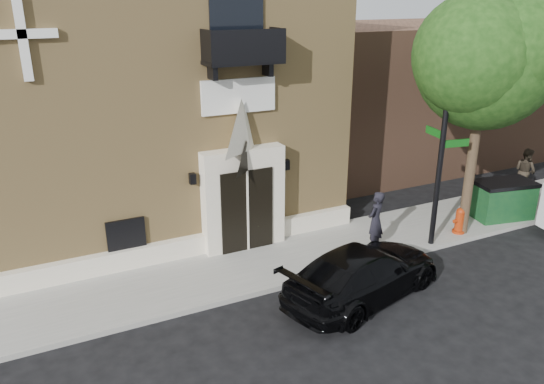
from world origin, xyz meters
The scene contains 12 objects.
ground centered at (0.00, 0.00, 0.00)m, with size 120.00×120.00×0.00m, color black.
sidewalk centered at (1.00, 1.50, 0.07)m, with size 42.00×3.00×0.15m, color gray.
church centered at (-2.99, 7.95, 4.63)m, with size 12.20×11.01×9.30m.
neighbour_building centered at (12.00, 9.00, 3.20)m, with size 18.00×8.00×6.40m, color brown.
street_tree_left centered at (6.03, 0.35, 5.87)m, with size 4.97×4.38×7.77m.
black_sedan centered at (0.76, -1.22, 0.72)m, with size 2.02×4.97×1.44m, color black.
street_sign centered at (4.50, 0.27, 3.35)m, with size 1.00×1.09×6.36m.
fire_hydrant centered at (5.85, 0.48, 0.59)m, with size 0.51×0.41×0.89m.
dumpster centered at (8.19, 0.82, 0.84)m, with size 2.26×1.56×1.35m.
planter centered at (-0.80, 2.74, 0.51)m, with size 0.66×0.57×0.73m, color #496930.
pedestrian_near centered at (2.58, 0.76, 1.10)m, with size 0.69×0.46×1.90m, color black.
pedestrian_far centered at (10.97, 2.23, 1.07)m, with size 0.90×0.70×1.84m, color #312920.
Camera 1 is at (-6.91, -11.34, 7.68)m, focal length 35.00 mm.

